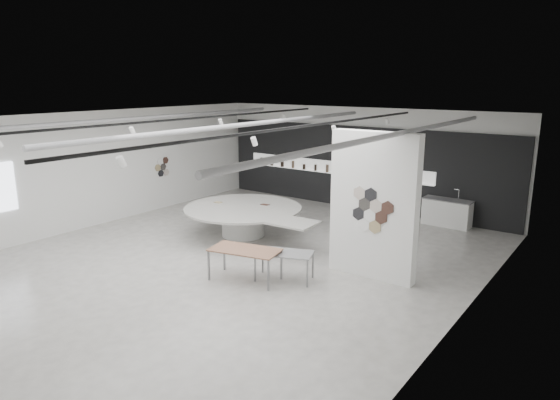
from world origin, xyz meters
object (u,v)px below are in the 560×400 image
Objects in this scene: sample_table_wood at (245,251)px; sample_table_stone at (284,255)px; partition_column at (373,206)px; display_island at (245,217)px; kitchen_counter at (447,212)px.

sample_table_wood reaches higher than sample_table_stone.
sample_table_stone is (-1.60, -1.48, -1.16)m from partition_column.
display_island is 3.56m from sample_table_wood.
sample_table_stone is (3.06, -2.14, 0.04)m from display_island.
display_island is at bearing 171.91° from partition_column.
display_island reaches higher than sample_table_stone.
kitchen_counter reaches higher than sample_table_wood.
display_island reaches higher than sample_table_wood.
partition_column reaches higher than sample_table_wood.
display_island is 3.74m from sample_table_stone.
kitchen_counter is at bearing 72.27° from sample_table_wood.
sample_table_stone is at bearing -137.21° from partition_column.
sample_table_wood is 0.96m from sample_table_stone.
display_island is 3.13× the size of sample_table_stone.
sample_table_stone is at bearing -101.82° from kitchen_counter.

